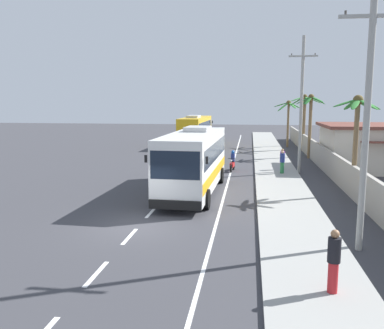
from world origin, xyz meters
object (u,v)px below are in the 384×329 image
object	(u,v)px
pedestrian_near_kerb	(334,260)
utility_pole_nearest	(368,105)
pedestrian_far_walk	(282,159)
palm_second	(311,113)
palm_nearest	(357,123)
coach_bus_far_lane	(195,130)
pedestrian_midwalk	(282,162)
palm_fourth	(304,112)
palm_third	(288,112)
utility_pole_mid	(301,103)
coach_bus_foreground	(194,159)
motorcycle_beside_bus	(233,163)

from	to	relation	value
pedestrian_near_kerb	utility_pole_nearest	bearing A→B (deg)	149.09
pedestrian_far_walk	palm_second	bearing A→B (deg)	-146.62
palm_nearest	palm_second	distance (m)	16.47
coach_bus_far_lane	pedestrian_midwalk	distance (m)	21.82
palm_fourth	palm_third	bearing A→B (deg)	113.24
utility_pole_nearest	utility_pole_mid	xyz separation A→B (m)	(-0.29, 16.85, -0.01)
coach_bus_foreground	motorcycle_beside_bus	size ratio (longest dim) A/B	5.58
pedestrian_midwalk	utility_pole_mid	size ratio (longest dim) A/B	0.17
palm_third	motorcycle_beside_bus	bearing A→B (deg)	-107.69
pedestrian_near_kerb	utility_pole_nearest	distance (m)	6.05
palm_nearest	palm_second	bearing A→B (deg)	90.84
palm_second	utility_pole_mid	bearing A→B (deg)	-102.56
coach_bus_far_lane	pedestrian_near_kerb	xyz separation A→B (m)	(9.04, -39.36, -0.85)
coach_bus_foreground	utility_pole_nearest	distance (m)	11.90
pedestrian_midwalk	utility_pole_nearest	world-z (taller)	utility_pole_nearest
pedestrian_midwalk	coach_bus_far_lane	bearing A→B (deg)	37.79
utility_pole_mid	palm_third	xyz separation A→B (m)	(0.65, 18.04, -1.15)
palm_nearest	palm_fourth	xyz separation A→B (m)	(-0.05, 22.71, 0.02)
coach_bus_far_lane	motorcycle_beside_bus	bearing A→B (deg)	-73.78
utility_pole_mid	pedestrian_midwalk	bearing A→B (deg)	-135.81
motorcycle_beside_bus	palm_fourth	xyz separation A→B (m)	(7.16, 14.65, 3.60)
pedestrian_near_kerb	coach_bus_far_lane	bearing A→B (deg)	-175.06
utility_pole_mid	palm_third	distance (m)	18.08
palm_fourth	palm_nearest	bearing A→B (deg)	-89.86
pedestrian_near_kerb	pedestrian_far_walk	xyz separation A→B (m)	(0.18, 21.32, -0.12)
pedestrian_midwalk	utility_pole_mid	world-z (taller)	utility_pole_mid
motorcycle_beside_bus	pedestrian_far_walk	xyz separation A→B (m)	(3.85, 0.39, 0.33)
pedestrian_midwalk	pedestrian_far_walk	bearing A→B (deg)	8.80
motorcycle_beside_bus	palm_fourth	bearing A→B (deg)	63.96
utility_pole_mid	pedestrian_far_walk	bearing A→B (deg)	159.98
coach_bus_foreground	palm_fourth	xyz separation A→B (m)	(9.10, 22.77, 2.24)
motorcycle_beside_bus	pedestrian_far_walk	distance (m)	3.89
utility_pole_nearest	palm_second	size ratio (longest dim) A/B	1.68
palm_second	palm_fourth	size ratio (longest dim) A/B	0.99
motorcycle_beside_bus	pedestrian_near_kerb	distance (m)	21.26
coach_bus_foreground	palm_nearest	distance (m)	9.42
coach_bus_foreground	palm_nearest	size ratio (longest dim) A/B	1.90
pedestrian_near_kerb	utility_pole_nearest	size ratio (longest dim) A/B	0.18
palm_nearest	palm_third	size ratio (longest dim) A/B	1.05
motorcycle_beside_bus	pedestrian_far_walk	size ratio (longest dim) A/B	1.21
pedestrian_far_walk	pedestrian_midwalk	bearing A→B (deg)	50.23
pedestrian_midwalk	palm_second	distance (m)	10.83
coach_bus_far_lane	palm_fourth	bearing A→B (deg)	-16.78
pedestrian_midwalk	pedestrian_far_walk	size ratio (longest dim) A/B	1.04
utility_pole_nearest	pedestrian_near_kerb	bearing A→B (deg)	-112.91
palm_second	utility_pole_nearest	bearing A→B (deg)	-93.61
pedestrian_midwalk	utility_pole_nearest	size ratio (longest dim) A/B	0.16
utility_pole_mid	palm_third	bearing A→B (deg)	87.94
coach_bus_foreground	utility_pole_mid	bearing A→B (deg)	48.90
motorcycle_beside_bus	utility_pole_nearest	distance (m)	18.35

